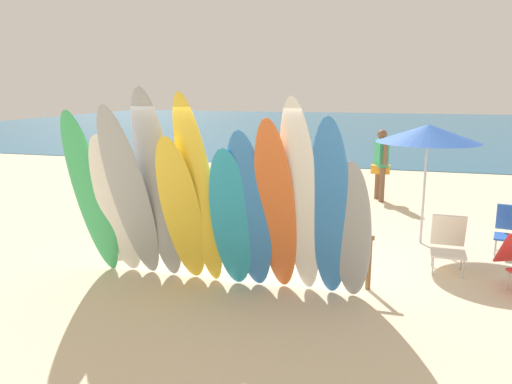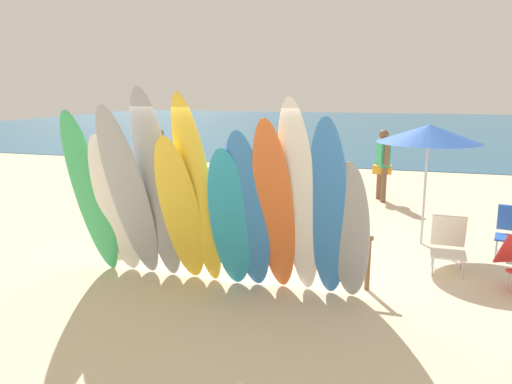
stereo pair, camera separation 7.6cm
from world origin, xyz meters
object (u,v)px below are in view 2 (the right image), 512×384
(surfboard_rack, at_px, (230,234))
(beach_umbrella, at_px, (429,134))
(beachgoer_by_water, at_px, (383,160))
(surfboard_blue_7, at_px, (248,214))
(surfboard_yellow_5, at_px, (198,195))
(surfboard_orange_8, at_px, (275,211))
(surfboard_blue_10, at_px, (328,213))
(surfboard_grey_2, at_px, (130,197))
(surfboard_grey_11, at_px, (350,233))
(surfboard_green_0, at_px, (91,196))
(surfboard_white_9, at_px, (299,203))
(beach_chair_striped, at_px, (448,242))
(surfboard_grey_3, at_px, (157,190))
(beachgoer_photographing, at_px, (121,186))
(surfboard_teal_6, at_px, (230,221))
(beachgoer_midbeach, at_px, (160,157))
(surfboard_yellow_4, at_px, (181,213))
(surfboard_white_1, at_px, (116,207))
(beachgoer_near_rack, at_px, (162,168))

(surfboard_rack, xyz_separation_m, beach_umbrella, (2.77, 2.38, 1.33))
(beachgoer_by_water, relative_size, beach_umbrella, 0.83)
(surfboard_rack, relative_size, surfboard_blue_7, 1.70)
(surfboard_yellow_5, relative_size, beach_umbrella, 1.33)
(surfboard_rack, height_order, surfboard_orange_8, surfboard_orange_8)
(surfboard_rack, relative_size, surfboard_blue_10, 1.59)
(surfboard_grey_2, distance_m, beachgoer_by_water, 7.19)
(surfboard_grey_11, distance_m, beachgoer_by_water, 6.31)
(surfboard_rack, relative_size, surfboard_green_0, 1.57)
(surfboard_blue_7, bearing_deg, surfboard_white_9, -1.34)
(beach_chair_striped, bearing_deg, surfboard_grey_3, -152.86)
(surfboard_green_0, relative_size, beachgoer_by_water, 1.49)
(surfboard_yellow_5, distance_m, beach_umbrella, 4.33)
(beachgoer_photographing, bearing_deg, surfboard_teal_6, -151.80)
(surfboard_grey_2, relative_size, surfboard_grey_11, 1.36)
(beachgoer_photographing, distance_m, beachgoer_midbeach, 3.26)
(surfboard_rack, bearing_deg, surfboard_yellow_5, -105.84)
(surfboard_green_0, bearing_deg, surfboard_grey_2, -5.64)
(surfboard_grey_2, xyz_separation_m, surfboard_teal_6, (1.41, 0.09, -0.25))
(surfboard_rack, xyz_separation_m, surfboard_teal_6, (0.22, -0.66, 0.39))
(surfboard_yellow_4, height_order, beachgoer_midbeach, surfboard_yellow_4)
(surfboard_grey_3, height_order, surfboard_teal_6, surfboard_grey_3)
(beachgoer_photographing, bearing_deg, surfboard_blue_7, -149.68)
(surfboard_white_1, bearing_deg, beachgoer_midbeach, 105.71)
(surfboard_teal_6, relative_size, surfboard_orange_8, 0.84)
(surfboard_yellow_5, bearing_deg, surfboard_white_9, 5.95)
(beachgoer_near_rack, distance_m, beachgoer_midbeach, 1.62)
(surfboard_blue_10, xyz_separation_m, beachgoer_midbeach, (-5.04, 5.42, -0.23))
(surfboard_grey_11, bearing_deg, surfboard_white_9, -166.56)
(beachgoer_near_rack, bearing_deg, surfboard_blue_10, -103.94)
(surfboard_grey_3, distance_m, surfboard_orange_8, 1.65)
(surfboard_blue_7, relative_size, beachgoer_by_water, 1.37)
(surfboard_orange_8, xyz_separation_m, beachgoer_near_rack, (-3.60, 4.02, -0.23))
(surfboard_orange_8, distance_m, surfboard_white_9, 0.34)
(surfboard_blue_10, height_order, surfboard_grey_11, surfboard_blue_10)
(beachgoer_photographing, relative_size, beach_umbrella, 0.73)
(surfboard_white_1, distance_m, surfboard_white_9, 2.64)
(surfboard_grey_2, relative_size, beachgoer_near_rack, 1.61)
(surfboard_yellow_5, distance_m, surfboard_teal_6, 0.54)
(surfboard_teal_6, relative_size, surfboard_blue_10, 0.84)
(surfboard_blue_7, bearing_deg, surfboard_white_1, -179.65)
(beach_umbrella, bearing_deg, beachgoer_by_water, 104.00)
(surfboard_rack, relative_size, beachgoer_photographing, 2.65)
(surfboard_grey_11, height_order, beach_chair_striped, surfboard_grey_11)
(surfboard_teal_6, xyz_separation_m, beachgoer_midbeach, (-3.76, 5.41, -0.03))
(surfboard_white_1, xyz_separation_m, surfboard_grey_2, (0.30, -0.12, 0.19))
(surfboard_white_9, distance_m, beachgoer_midbeach, 7.19)
(surfboard_white_9, height_order, beach_umbrella, surfboard_white_9)
(surfboard_white_1, bearing_deg, surfboard_yellow_5, -8.54)
(surfboard_yellow_5, relative_size, surfboard_blue_10, 1.10)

